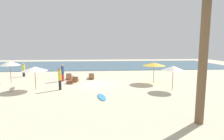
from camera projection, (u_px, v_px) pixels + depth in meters
ground_plane at (95, 84)px, 18.43m from camera, size 60.00×60.00×0.00m
ocean_water at (96, 65)px, 35.21m from camera, size 48.00×16.00×0.06m
umbrella_0 at (35, 69)px, 15.77m from camera, size 2.16×2.16×2.02m
umbrella_1 at (154, 64)px, 18.66m from camera, size 2.29×2.29×2.07m
umbrella_2 at (10, 63)px, 18.55m from camera, size 2.00×2.00×2.25m
umbrella_3 at (173, 68)px, 15.59m from camera, size 1.89×1.89×2.09m
lounger_0 at (92, 77)px, 21.20m from camera, size 0.61×1.71×0.67m
lounger_1 at (70, 77)px, 21.02m from camera, size 0.67×1.70×0.71m
lounger_2 at (73, 81)px, 18.84m from camera, size 1.21×1.76×0.71m
person_0 at (24, 70)px, 22.41m from camera, size 0.41×0.41×1.68m
person_1 at (62, 73)px, 19.59m from camera, size 0.40×0.40×1.81m
person_2 at (60, 78)px, 15.78m from camera, size 0.34×0.34×1.94m
dog at (12, 89)px, 15.32m from camera, size 0.37×0.75×0.34m
surfboard at (102, 97)px, 13.60m from camera, size 0.84×1.97×0.07m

